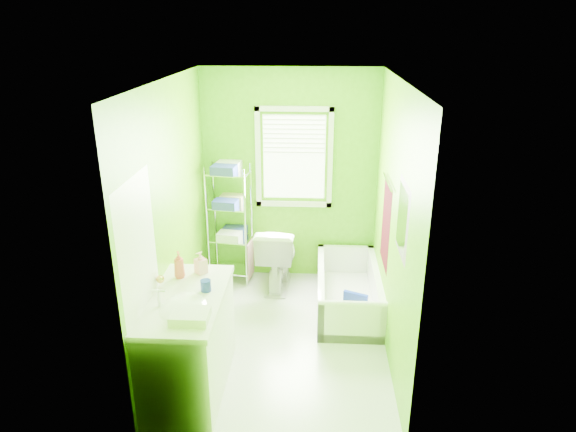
# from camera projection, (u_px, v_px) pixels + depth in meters

# --- Properties ---
(ground) EXTENTS (2.90, 2.90, 0.00)m
(ground) POSITION_uv_depth(u_px,v_px,m) (282.00, 337.00, 5.33)
(ground) COLOR silver
(ground) RESTS_ON ground
(room_envelope) EXTENTS (2.14, 2.94, 2.62)m
(room_envelope) POSITION_uv_depth(u_px,v_px,m) (281.00, 196.00, 4.78)
(room_envelope) COLOR #53A608
(room_envelope) RESTS_ON ground
(window) EXTENTS (0.92, 0.05, 1.22)m
(window) POSITION_uv_depth(u_px,v_px,m) (294.00, 153.00, 6.08)
(window) COLOR white
(window) RESTS_ON ground
(door) EXTENTS (0.09, 0.80, 2.00)m
(door) POSITION_uv_depth(u_px,v_px,m) (144.00, 298.00, 4.10)
(door) COLOR white
(door) RESTS_ON ground
(right_wall_decor) EXTENTS (0.04, 1.48, 1.17)m
(right_wall_decor) POSITION_uv_depth(u_px,v_px,m) (392.00, 222.00, 4.78)
(right_wall_decor) COLOR #44070F
(right_wall_decor) RESTS_ON ground
(bathtub) EXTENTS (0.69, 1.48, 0.48)m
(bathtub) POSITION_uv_depth(u_px,v_px,m) (348.00, 297.00, 5.81)
(bathtub) COLOR white
(bathtub) RESTS_ON ground
(toilet) EXTENTS (0.50, 0.83, 0.82)m
(toilet) POSITION_uv_depth(u_px,v_px,m) (277.00, 256.00, 6.22)
(toilet) COLOR white
(toilet) RESTS_ON ground
(vanity) EXTENTS (0.62, 1.22, 1.17)m
(vanity) POSITION_uv_depth(u_px,v_px,m) (189.00, 340.00, 4.44)
(vanity) COLOR white
(vanity) RESTS_ON ground
(wire_shelf_unit) EXTENTS (0.54, 0.43, 1.52)m
(wire_shelf_unit) POSITION_uv_depth(u_px,v_px,m) (231.00, 211.00, 6.21)
(wire_shelf_unit) COLOR silver
(wire_shelf_unit) RESTS_ON ground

